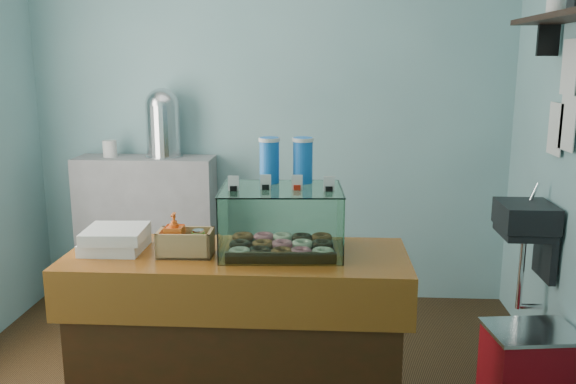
# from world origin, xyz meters

# --- Properties ---
(room_shell) EXTENTS (3.54, 3.04, 2.82)m
(room_shell) POSITION_xyz_m (0.03, 0.01, 1.71)
(room_shell) COLOR #6E9BA1
(room_shell) RESTS_ON ground
(counter) EXTENTS (1.60, 0.60, 0.90)m
(counter) POSITION_xyz_m (0.00, -0.25, 0.46)
(counter) COLOR #3C1A0B
(counter) RESTS_ON ground
(back_shelf) EXTENTS (1.00, 0.32, 1.10)m
(back_shelf) POSITION_xyz_m (-0.90, 1.32, 0.55)
(back_shelf) COLOR gray
(back_shelf) RESTS_ON ground
(display_case) EXTENTS (0.58, 0.44, 0.53)m
(display_case) POSITION_xyz_m (0.21, -0.18, 1.07)
(display_case) COLOR black
(display_case) RESTS_ON counter
(condiment_crate) EXTENTS (0.25, 0.16, 0.20)m
(condiment_crate) POSITION_xyz_m (-0.25, -0.29, 0.97)
(condiment_crate) COLOR tan
(condiment_crate) RESTS_ON counter
(pastry_boxes) EXTENTS (0.29, 0.29, 0.11)m
(pastry_boxes) POSITION_xyz_m (-0.58, -0.24, 0.96)
(pastry_boxes) COLOR silver
(pastry_boxes) RESTS_ON counter
(coffee_urn) EXTENTS (0.27, 0.27, 0.50)m
(coffee_urn) POSITION_xyz_m (-0.75, 1.34, 1.36)
(coffee_urn) COLOR silver
(coffee_urn) RESTS_ON back_shelf
(red_cooler) EXTENTS (0.50, 0.41, 0.40)m
(red_cooler) POSITION_xyz_m (1.51, 0.08, 0.20)
(red_cooler) COLOR #AC0D18
(red_cooler) RESTS_ON ground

